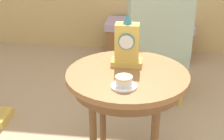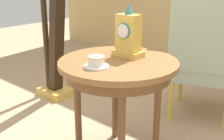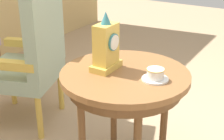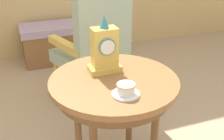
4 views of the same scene
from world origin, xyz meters
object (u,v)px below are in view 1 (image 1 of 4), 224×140
(teacup_left, at_px, (124,82))
(armchair, at_px, (155,40))
(window_bench, at_px, (149,39))
(mantel_clock, at_px, (127,45))
(side_table, at_px, (127,84))

(teacup_left, bearing_deg, armchair, 81.22)
(window_bench, bearing_deg, mantel_clock, -93.41)
(mantel_clock, xyz_separation_m, armchair, (0.17, 0.76, -0.22))
(side_table, bearing_deg, teacup_left, -91.30)
(teacup_left, distance_m, window_bench, 2.17)
(teacup_left, height_order, armchair, armchair)
(mantel_clock, bearing_deg, armchair, 77.16)
(teacup_left, bearing_deg, side_table, 88.70)
(side_table, bearing_deg, armchair, 79.65)
(side_table, xyz_separation_m, teacup_left, (-0.00, -0.19, 0.11))
(armchair, xyz_separation_m, window_bench, (-0.07, 1.06, -0.37))
(teacup_left, xyz_separation_m, window_bench, (0.10, 2.12, -0.49))
(teacup_left, bearing_deg, window_bench, 87.33)
(window_bench, bearing_deg, teacup_left, -92.67)
(side_table, height_order, mantel_clock, mantel_clock)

